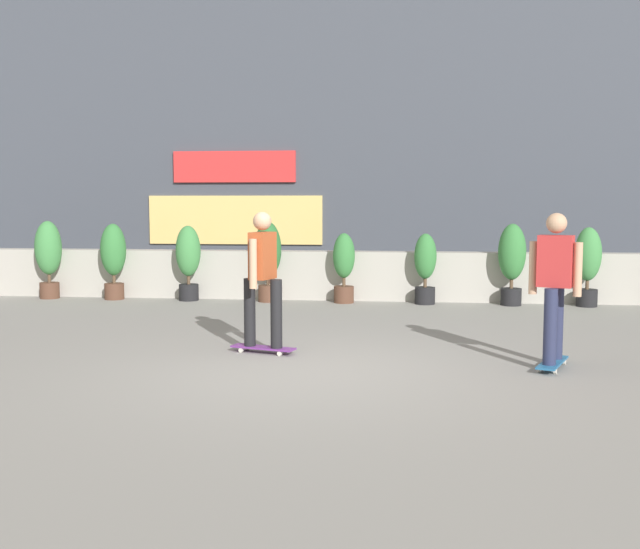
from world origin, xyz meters
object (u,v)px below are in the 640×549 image
(potted_plant_1, at_px, (113,256))
(potted_plant_4, at_px, (344,265))
(potted_plant_5, at_px, (425,266))
(potted_plant_6, at_px, (512,259))
(potted_plant_2, at_px, (188,258))
(skater_by_wall_right, at_px, (555,283))
(potted_plant_0, at_px, (48,254))
(potted_plant_3, at_px, (268,256))
(skater_far_left, at_px, (263,275))
(potted_plant_7, at_px, (588,262))

(potted_plant_1, bearing_deg, potted_plant_4, 0.00)
(potted_plant_5, relative_size, potted_plant_6, 0.88)
(potted_plant_6, bearing_deg, potted_plant_2, 180.00)
(potted_plant_1, distance_m, skater_by_wall_right, 8.68)
(potted_plant_0, distance_m, potted_plant_5, 7.01)
(potted_plant_0, distance_m, potted_plant_3, 4.18)
(potted_plant_0, relative_size, potted_plant_2, 1.06)
(potted_plant_4, distance_m, skater_far_left, 4.69)
(skater_far_left, bearing_deg, potted_plant_0, 136.94)
(potted_plant_6, xyz_separation_m, skater_by_wall_right, (-0.24, -5.12, 0.12))
(potted_plant_0, bearing_deg, potted_plant_5, 0.00)
(potted_plant_5, distance_m, potted_plant_6, 1.51)
(potted_plant_0, relative_size, potted_plant_5, 1.16)
(potted_plant_6, bearing_deg, potted_plant_0, -180.00)
(potted_plant_0, height_order, skater_far_left, skater_far_left)
(potted_plant_7, bearing_deg, potted_plant_3, 180.00)
(potted_plant_2, xyz_separation_m, potted_plant_3, (1.48, 0.00, 0.06))
(potted_plant_2, distance_m, skater_far_left, 5.18)
(potted_plant_0, bearing_deg, potted_plant_4, 0.00)
(potted_plant_3, distance_m, potted_plant_4, 1.39)
(potted_plant_6, distance_m, potted_plant_7, 1.29)
(potted_plant_3, relative_size, potted_plant_7, 1.06)
(potted_plant_1, height_order, potted_plant_2, potted_plant_1)
(potted_plant_4, distance_m, potted_plant_7, 4.24)
(potted_plant_0, distance_m, potted_plant_2, 2.69)
(potted_plant_4, bearing_deg, potted_plant_1, -180.00)
(potted_plant_0, distance_m, skater_by_wall_right, 9.73)
(skater_by_wall_right, bearing_deg, potted_plant_6, 87.34)
(potted_plant_4, distance_m, skater_by_wall_right, 5.80)
(potted_plant_7, xyz_separation_m, skater_far_left, (-4.83, -4.65, 0.16))
(potted_plant_3, bearing_deg, potted_plant_5, -0.00)
(potted_plant_2, relative_size, potted_plant_6, 0.96)
(potted_plant_4, distance_m, potted_plant_6, 2.95)
(potted_plant_5, height_order, skater_far_left, skater_far_left)
(potted_plant_5, relative_size, skater_by_wall_right, 0.74)
(potted_plant_2, height_order, skater_far_left, skater_far_left)
(potted_plant_4, xyz_separation_m, potted_plant_7, (4.24, -0.00, 0.10))
(potted_plant_5, distance_m, skater_far_left, 5.08)
(skater_far_left, relative_size, skater_by_wall_right, 1.00)
(potted_plant_1, relative_size, skater_by_wall_right, 0.83)
(potted_plant_3, relative_size, potted_plant_5, 1.16)
(potted_plant_3, height_order, skater_far_left, skater_far_left)
(potted_plant_5, height_order, potted_plant_7, potted_plant_7)
(potted_plant_0, height_order, skater_by_wall_right, skater_by_wall_right)
(potted_plant_0, bearing_deg, potted_plant_2, 0.00)
(potted_plant_0, bearing_deg, potted_plant_1, 0.00)
(potted_plant_1, height_order, potted_plant_6, potted_plant_6)
(potted_plant_5, relative_size, potted_plant_7, 0.91)
(potted_plant_2, xyz_separation_m, potted_plant_6, (5.82, 0.00, 0.04))
(potted_plant_7, bearing_deg, potted_plant_1, 180.00)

